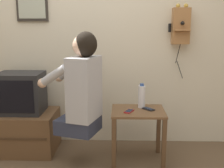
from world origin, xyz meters
The scene contains 10 objects.
wall_back centered at (0.00, 1.10, 1.27)m, with size 6.80×0.05×2.55m.
side_table centered at (0.54, 0.58, 0.41)m, with size 0.52×0.43×0.53m.
person centered at (0.01, 0.47, 0.79)m, with size 0.58×0.49×0.95m.
tv_stand centered at (-0.66, 0.79, 0.21)m, with size 0.65×0.51×0.43m.
television centered at (-0.68, 0.80, 0.64)m, with size 0.46×0.37×0.43m.
wall_phone_antique centered at (1.01, 1.02, 1.34)m, with size 0.22×0.19×0.79m.
framed_picture centered at (-0.59, 1.06, 1.60)m, with size 0.34×0.03×0.42m.
cell_phone_held centered at (0.45, 0.52, 0.54)m, with size 0.11×0.14×0.01m.
cell_phone_spare centered at (0.64, 0.60, 0.54)m, with size 0.13×0.13×0.01m.
water_bottle centered at (0.58, 0.67, 0.65)m, with size 0.07×0.07×0.25m.
Camera 1 is at (0.36, -2.05, 1.35)m, focal length 45.00 mm.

